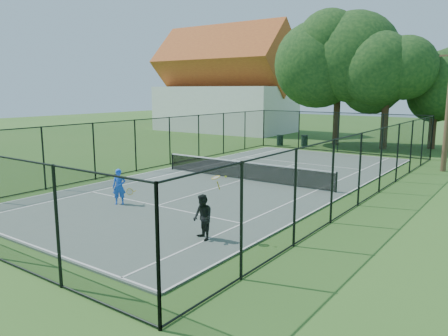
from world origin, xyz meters
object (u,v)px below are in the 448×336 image
Objects in this scene: tennis_net at (244,170)px; trash_bin_left at (280,140)px; trash_bin_right at (304,141)px; player_blue at (119,187)px; player_black at (203,217)px.

tennis_net is 11.33× the size of trash_bin_left.
trash_bin_right is at bearing 103.51° from tennis_net.
player_blue is at bearing -79.17° from trash_bin_left.
player_blue is at bearing 165.75° from player_black.
tennis_net is 4.96× the size of player_black.
trash_bin_left is 0.44× the size of player_black.
trash_bin_right is 0.46× the size of player_black.
tennis_net is 10.71× the size of trash_bin_right.
trash_bin_right is (-3.52, 14.67, -0.10)m from tennis_net.
tennis_net is at bearing 78.72° from player_blue.
tennis_net reaches higher than trash_bin_right.
tennis_net is 7.25m from player_blue.
tennis_net is at bearing 115.25° from player_black.
trash_bin_left is at bearing 111.32° from tennis_net.
trash_bin_left is 24.35m from player_black.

